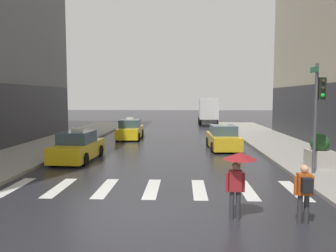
{
  "coord_description": "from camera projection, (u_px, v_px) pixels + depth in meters",
  "views": [
    {
      "loc": [
        1.16,
        -9.45,
        3.51
      ],
      "look_at": [
        0.39,
        8.0,
        1.98
      ],
      "focal_mm": 35.59,
      "sensor_mm": 36.0,
      "label": 1
    }
  ],
  "objects": [
    {
      "name": "box_truck",
      "position": [
        208.0,
        110.0,
        42.24
      ],
      "size": [
        2.4,
        7.58,
        3.35
      ],
      "color": "#2D2D2D",
      "rests_on": "ground"
    },
    {
      "name": "crosswalk_markings",
      "position": [
        152.0,
        189.0,
        12.75
      ],
      "size": [
        11.3,
        2.8,
        0.01
      ],
      "color": "silver",
      "rests_on": "ground"
    },
    {
      "name": "pedestrian_with_backpack",
      "position": [
        304.0,
        190.0,
        9.14
      ],
      "size": [
        0.55,
        0.43,
        1.65
      ],
      "color": "#333338",
      "rests_on": "ground"
    },
    {
      "name": "pedestrian_with_umbrella",
      "position": [
        238.0,
        167.0,
        9.47
      ],
      "size": [
        0.96,
        0.96,
        1.94
      ],
      "color": "#333338",
      "rests_on": "ground"
    },
    {
      "name": "traffic_light_pole",
      "position": [
        318.0,
        103.0,
        14.43
      ],
      "size": [
        0.44,
        0.84,
        4.8
      ],
      "color": "#47474C",
      "rests_on": "curb_right"
    },
    {
      "name": "taxi_lead",
      "position": [
        78.0,
        147.0,
        18.45
      ],
      "size": [
        2.07,
        4.61,
        1.8
      ],
      "color": "yellow",
      "rests_on": "ground"
    },
    {
      "name": "planter_near_corner",
      "position": [
        319.0,
        152.0,
        16.06
      ],
      "size": [
        1.1,
        1.1,
        1.6
      ],
      "color": "#A8A399",
      "rests_on": "curb_right"
    },
    {
      "name": "taxi_third",
      "position": [
        130.0,
        130.0,
        28.01
      ],
      "size": [
        1.98,
        4.56,
        1.8
      ],
      "color": "yellow",
      "rests_on": "ground"
    },
    {
      "name": "ground_plane",
      "position": [
        143.0,
        217.0,
        9.77
      ],
      "size": [
        160.0,
        160.0,
        0.0
      ],
      "primitive_type": "plane",
      "color": "#26262B"
    },
    {
      "name": "taxi_second",
      "position": [
        223.0,
        138.0,
        22.45
      ],
      "size": [
        2.06,
        4.6,
        1.8
      ],
      "color": "gold",
      "rests_on": "ground"
    }
  ]
}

